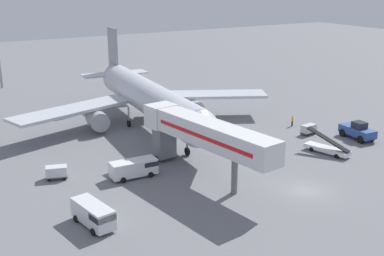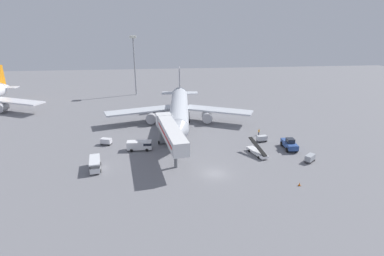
{
  "view_description": "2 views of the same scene",
  "coord_description": "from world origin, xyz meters",
  "px_view_note": "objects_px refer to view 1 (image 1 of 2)",
  "views": [
    {
      "loc": [
        -36.47,
        -36.39,
        22.84
      ],
      "look_at": [
        -4.19,
        17.89,
        3.18
      ],
      "focal_mm": 46.01,
      "sensor_mm": 36.0,
      "label": 1
    },
    {
      "loc": [
        -10.5,
        -49.6,
        26.55
      ],
      "look_at": [
        -1.97,
        20.96,
        2.14
      ],
      "focal_mm": 27.71,
      "sensor_mm": 36.0,
      "label": 2
    }
  ],
  "objects_px": {
    "baggage_cart_mid_center": "(57,172)",
    "jet_bridge": "(200,133)",
    "pushback_tug": "(358,131)",
    "baggage_cart_far_right": "(309,129)",
    "ground_crew_worker_foreground": "(292,121)",
    "belt_loader_truck": "(327,148)",
    "airplane_at_gate": "(147,97)",
    "service_van_mid_right": "(135,167)",
    "service_van_rear_right": "(94,214)"
  },
  "relations": [
    {
      "from": "baggage_cart_mid_center",
      "to": "jet_bridge",
      "type": "bearing_deg",
      "value": -28.31
    },
    {
      "from": "pushback_tug",
      "to": "baggage_cart_far_right",
      "type": "distance_m",
      "value": 6.97
    },
    {
      "from": "ground_crew_worker_foreground",
      "to": "belt_loader_truck",
      "type": "bearing_deg",
      "value": -110.6
    },
    {
      "from": "jet_bridge",
      "to": "belt_loader_truck",
      "type": "xyz_separation_m",
      "value": [
        18.82,
        -2.01,
        -4.71
      ]
    },
    {
      "from": "airplane_at_gate",
      "to": "pushback_tug",
      "type": "bearing_deg",
      "value": -42.46
    },
    {
      "from": "pushback_tug",
      "to": "airplane_at_gate",
      "type": "bearing_deg",
      "value": 137.54
    },
    {
      "from": "jet_bridge",
      "to": "belt_loader_truck",
      "type": "relative_size",
      "value": 3.23
    },
    {
      "from": "baggage_cart_far_right",
      "to": "ground_crew_worker_foreground",
      "type": "distance_m",
      "value": 4.52
    },
    {
      "from": "ground_crew_worker_foreground",
      "to": "jet_bridge",
      "type": "bearing_deg",
      "value": -157.03
    },
    {
      "from": "belt_loader_truck",
      "to": "jet_bridge",
      "type": "bearing_deg",
      "value": 173.9
    },
    {
      "from": "airplane_at_gate",
      "to": "ground_crew_worker_foreground",
      "type": "bearing_deg",
      "value": -31.25
    },
    {
      "from": "baggage_cart_far_right",
      "to": "airplane_at_gate",
      "type": "bearing_deg",
      "value": 139.02
    },
    {
      "from": "baggage_cart_mid_center",
      "to": "airplane_at_gate",
      "type": "bearing_deg",
      "value": 36.81
    },
    {
      "from": "airplane_at_gate",
      "to": "service_van_mid_right",
      "type": "bearing_deg",
      "value": -119.88
    },
    {
      "from": "airplane_at_gate",
      "to": "baggage_cart_far_right",
      "type": "distance_m",
      "value": 25.19
    },
    {
      "from": "belt_loader_truck",
      "to": "service_van_mid_right",
      "type": "relative_size",
      "value": 1.16
    },
    {
      "from": "service_van_mid_right",
      "to": "ground_crew_worker_foreground",
      "type": "xyz_separation_m",
      "value": [
        29.89,
        6.08,
        -0.3
      ]
    },
    {
      "from": "airplane_at_gate",
      "to": "service_van_rear_right",
      "type": "distance_m",
      "value": 32.89
    },
    {
      "from": "airplane_at_gate",
      "to": "pushback_tug",
      "type": "distance_m",
      "value": 32.01
    },
    {
      "from": "airplane_at_gate",
      "to": "service_van_rear_right",
      "type": "height_order",
      "value": "airplane_at_gate"
    },
    {
      "from": "pushback_tug",
      "to": "service_van_mid_right",
      "type": "relative_size",
      "value": 1.0
    },
    {
      "from": "service_van_mid_right",
      "to": "baggage_cart_far_right",
      "type": "distance_m",
      "value": 29.16
    },
    {
      "from": "baggage_cart_far_right",
      "to": "belt_loader_truck",
      "type": "bearing_deg",
      "value": -116.41
    },
    {
      "from": "ground_crew_worker_foreground",
      "to": "pushback_tug",
      "type": "bearing_deg",
      "value": -67.89
    },
    {
      "from": "baggage_cart_far_right",
      "to": "service_van_mid_right",
      "type": "bearing_deg",
      "value": -176.81
    },
    {
      "from": "pushback_tug",
      "to": "baggage_cart_far_right",
      "type": "relative_size",
      "value": 2.25
    },
    {
      "from": "airplane_at_gate",
      "to": "belt_loader_truck",
      "type": "xyz_separation_m",
      "value": [
        15.11,
        -23.76,
        -3.9
      ]
    },
    {
      "from": "ground_crew_worker_foreground",
      "to": "service_van_mid_right",
      "type": "bearing_deg",
      "value": -168.51
    },
    {
      "from": "jet_bridge",
      "to": "belt_loader_truck",
      "type": "distance_m",
      "value": 19.51
    },
    {
      "from": "baggage_cart_mid_center",
      "to": "ground_crew_worker_foreground",
      "type": "relative_size",
      "value": 1.59
    },
    {
      "from": "belt_loader_truck",
      "to": "baggage_cart_mid_center",
      "type": "xyz_separation_m",
      "value": [
        -33.56,
        9.95,
        0.1
      ]
    },
    {
      "from": "belt_loader_truck",
      "to": "baggage_cart_mid_center",
      "type": "height_order",
      "value": "belt_loader_truck"
    },
    {
      "from": "pushback_tug",
      "to": "baggage_cart_mid_center",
      "type": "distance_m",
      "value": 42.63
    },
    {
      "from": "service_van_mid_right",
      "to": "airplane_at_gate",
      "type": "bearing_deg",
      "value": 60.12
    },
    {
      "from": "service_van_rear_right",
      "to": "jet_bridge",
      "type": "bearing_deg",
      "value": 19.03
    },
    {
      "from": "belt_loader_truck",
      "to": "baggage_cart_far_right",
      "type": "bearing_deg",
      "value": 63.59
    },
    {
      "from": "pushback_tug",
      "to": "ground_crew_worker_foreground",
      "type": "xyz_separation_m",
      "value": [
        -3.9,
        9.6,
        -0.3
      ]
    },
    {
      "from": "airplane_at_gate",
      "to": "baggage_cart_far_right",
      "type": "xyz_separation_m",
      "value": [
        18.8,
        -16.33,
        -3.83
      ]
    },
    {
      "from": "baggage_cart_mid_center",
      "to": "service_van_rear_right",
      "type": "bearing_deg",
      "value": -90.73
    },
    {
      "from": "baggage_cart_mid_center",
      "to": "ground_crew_worker_foreground",
      "type": "xyz_separation_m",
      "value": [
        38.03,
        1.93,
        0.05
      ]
    },
    {
      "from": "belt_loader_truck",
      "to": "baggage_cart_far_right",
      "type": "relative_size",
      "value": 2.6
    },
    {
      "from": "airplane_at_gate",
      "to": "baggage_cart_far_right",
      "type": "bearing_deg",
      "value": -40.98
    },
    {
      "from": "service_van_rear_right",
      "to": "baggage_cart_mid_center",
      "type": "relative_size",
      "value": 2.07
    },
    {
      "from": "jet_bridge",
      "to": "belt_loader_truck",
      "type": "bearing_deg",
      "value": -6.1
    },
    {
      "from": "airplane_at_gate",
      "to": "ground_crew_worker_foreground",
      "type": "xyz_separation_m",
      "value": [
        19.58,
        -11.88,
        -3.76
      ]
    },
    {
      "from": "service_van_mid_right",
      "to": "service_van_rear_right",
      "type": "distance_m",
      "value": 12.2
    },
    {
      "from": "service_van_mid_right",
      "to": "baggage_cart_mid_center",
      "type": "xyz_separation_m",
      "value": [
        -8.14,
        4.14,
        -0.34
      ]
    },
    {
      "from": "airplane_at_gate",
      "to": "pushback_tug",
      "type": "height_order",
      "value": "airplane_at_gate"
    },
    {
      "from": "baggage_cart_mid_center",
      "to": "ground_crew_worker_foreground",
      "type": "distance_m",
      "value": 38.08
    },
    {
      "from": "ground_crew_worker_foreground",
      "to": "airplane_at_gate",
      "type": "bearing_deg",
      "value": 148.75
    }
  ]
}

